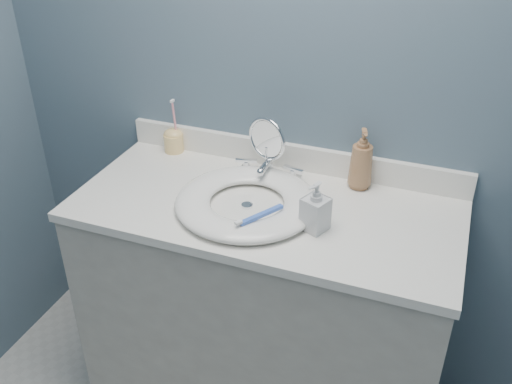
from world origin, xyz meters
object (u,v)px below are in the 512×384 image
at_px(makeup_mirror, 267,146).
at_px(soap_bottle_clear, 316,206).
at_px(toothbrush_holder, 174,140).
at_px(soap_bottle_amber, 362,159).

height_order(makeup_mirror, soap_bottle_clear, makeup_mirror).
bearing_deg(toothbrush_holder, soap_bottle_amber, -1.22).
bearing_deg(soap_bottle_amber, toothbrush_holder, 160.97).
relative_size(makeup_mirror, soap_bottle_clear, 1.44).
xyz_separation_m(makeup_mirror, soap_bottle_amber, (0.31, 0.05, -0.02)).
distance_m(makeup_mirror, soap_bottle_clear, 0.33).
distance_m(makeup_mirror, soap_bottle_amber, 0.31).
distance_m(makeup_mirror, toothbrush_holder, 0.40).
distance_m(soap_bottle_amber, toothbrush_holder, 0.70).
relative_size(makeup_mirror, soap_bottle_amber, 1.08).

